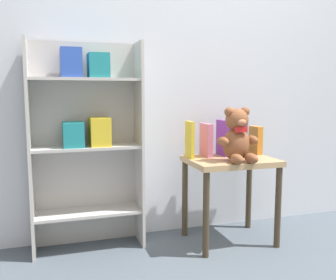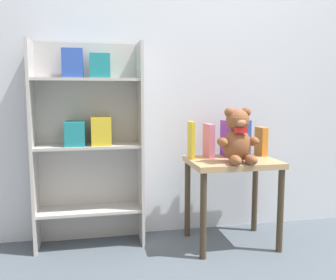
# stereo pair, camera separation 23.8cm
# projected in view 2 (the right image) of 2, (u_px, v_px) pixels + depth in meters

# --- Properties ---
(wall_back) EXTENTS (4.80, 0.06, 2.50)m
(wall_back) POSITION_uv_depth(u_px,v_px,m) (206.00, 57.00, 2.66)
(wall_back) COLOR silver
(wall_back) RESTS_ON ground_plane
(bookshelf_side) EXTENTS (0.69, 0.24, 1.32)m
(bookshelf_side) POSITION_uv_depth(u_px,v_px,m) (88.00, 133.00, 2.42)
(bookshelf_side) COLOR #BCB7B2
(bookshelf_side) RESTS_ON ground_plane
(display_table) EXTENTS (0.56, 0.43, 0.57)m
(display_table) POSITION_uv_depth(u_px,v_px,m) (232.00, 174.00, 2.44)
(display_table) COLOR tan
(display_table) RESTS_ON ground_plane
(teddy_bear) EXTENTS (0.26, 0.24, 0.34)m
(teddy_bear) POSITION_uv_depth(u_px,v_px,m) (238.00, 138.00, 2.30)
(teddy_bear) COLOR brown
(teddy_bear) RESTS_ON display_table
(book_standing_yellow) EXTENTS (0.02, 0.13, 0.24)m
(book_standing_yellow) POSITION_uv_depth(u_px,v_px,m) (191.00, 140.00, 2.46)
(book_standing_yellow) COLOR gold
(book_standing_yellow) RESTS_ON display_table
(book_standing_pink) EXTENTS (0.04, 0.14, 0.22)m
(book_standing_pink) POSITION_uv_depth(u_px,v_px,m) (209.00, 141.00, 2.50)
(book_standing_pink) COLOR #D17093
(book_standing_pink) RESTS_ON display_table
(book_standing_purple) EXTENTS (0.04, 0.15, 0.24)m
(book_standing_purple) POSITION_uv_depth(u_px,v_px,m) (226.00, 139.00, 2.53)
(book_standing_purple) COLOR purple
(book_standing_purple) RESTS_ON display_table
(book_standing_blue) EXTENTS (0.04, 0.14, 0.25)m
(book_standing_blue) POSITION_uv_depth(u_px,v_px,m) (244.00, 138.00, 2.55)
(book_standing_blue) COLOR #2D51B7
(book_standing_blue) RESTS_ON display_table
(book_standing_orange) EXTENTS (0.05, 0.12, 0.20)m
(book_standing_orange) POSITION_uv_depth(u_px,v_px,m) (261.00, 141.00, 2.58)
(book_standing_orange) COLOR orange
(book_standing_orange) RESTS_ON display_table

